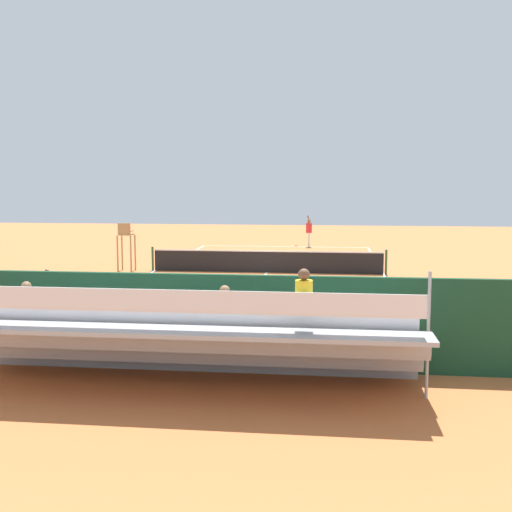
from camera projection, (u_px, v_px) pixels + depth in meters
ground_plane at (267, 273)px, 27.28m from camera, size 60.00×60.00×0.00m
court_line_markings at (267, 272)px, 27.31m from camera, size 10.10×22.20×0.01m
tennis_net at (267, 261)px, 27.22m from camera, size 10.30×0.10×1.07m
backdrop_wall at (201, 320)px, 13.35m from camera, size 18.00×0.16×2.00m
bleacher_stand at (183, 339)px, 12.05m from camera, size 9.06×2.40×2.48m
umpire_chair at (126, 242)px, 27.51m from camera, size 0.67×0.67×2.14m
courtside_bench at (330, 336)px, 13.80m from camera, size 1.80×0.40×0.93m
equipment_bag at (253, 352)px, 13.92m from camera, size 0.90×0.36×0.36m
tennis_player at (309, 230)px, 37.94m from camera, size 0.36×0.53×1.93m
tennis_racket at (292, 246)px, 38.31m from camera, size 0.54×0.49×0.03m
tennis_ball_near at (337, 253)px, 34.34m from camera, size 0.07×0.07×0.07m
line_judge at (40, 309)px, 14.42m from camera, size 0.41×0.55×1.93m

